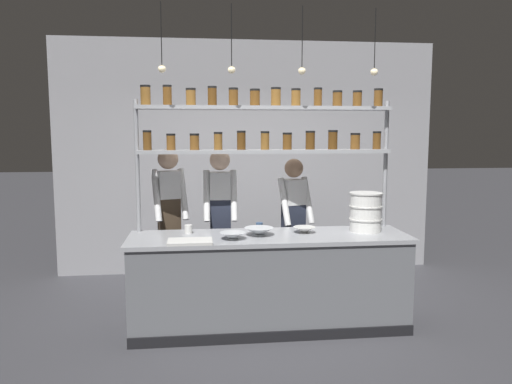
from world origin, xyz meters
The scene contains 15 objects.
ground_plane centered at (0.00, 0.00, 0.00)m, with size 40.00×40.00×0.00m, color #3D3D42.
back_wall centered at (0.00, 2.09, 1.56)m, with size 5.10×0.12×3.12m, color #939399.
prep_counter centered at (0.00, 0.00, 0.46)m, with size 2.70×0.76×0.92m.
spice_shelf_unit centered at (0.00, 0.33, 1.90)m, with size 2.59×0.28×2.36m.
chef_left centered at (-0.99, 0.72, 1.01)m, with size 0.42×0.35×1.73m.
chef_center centered at (-0.44, 0.66, 1.00)m, with size 0.36×0.30×1.72m.
chef_right centered at (0.37, 0.66, 0.93)m, with size 0.41×0.35×1.62m.
container_stack centered at (0.98, 0.08, 1.12)m, with size 0.33×0.33×0.39m.
cutting_board centered at (-0.76, -0.25, 0.93)m, with size 0.40×0.26×0.02m.
prep_bowl_near_left centered at (0.36, 0.07, 0.95)m, with size 0.22×0.22×0.06m.
prep_bowl_center_front centered at (-0.10, -0.01, 0.96)m, with size 0.28×0.28×0.08m.
prep_bowl_center_back centered at (-0.37, -0.15, 0.95)m, with size 0.24×0.24×0.07m.
serving_cup_front centered at (-0.78, 0.17, 0.96)m, with size 0.08×0.08×0.08m.
serving_cup_by_board centered at (-0.07, 0.21, 0.96)m, with size 0.07×0.07×0.09m.
pendant_light_row centered at (-0.01, 0.00, 2.51)m, with size 2.06×0.07×0.62m.
Camera 1 is at (-0.67, -4.68, 1.91)m, focal length 35.00 mm.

